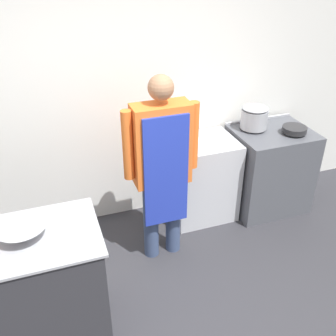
# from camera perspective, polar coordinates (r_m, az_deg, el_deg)

# --- Properties ---
(wall_back) EXTENTS (8.00, 0.05, 2.70)m
(wall_back) POSITION_cam_1_polar(r_m,az_deg,el_deg) (3.91, -5.84, 10.43)
(wall_back) COLOR white
(wall_back) RESTS_ON ground_plane
(prep_counter) EXTENTS (1.28, 0.68, 0.93)m
(prep_counter) POSITION_cam_1_polar(r_m,az_deg,el_deg) (3.16, -21.15, -16.52)
(prep_counter) COLOR #2D2D33
(prep_counter) RESTS_ON ground_plane
(stove) EXTENTS (0.81, 0.68, 0.94)m
(stove) POSITION_cam_1_polar(r_m,az_deg,el_deg) (4.49, 14.35, -0.16)
(stove) COLOR #4C4F56
(stove) RESTS_ON ground_plane
(fridge_unit) EXTENTS (0.68, 0.57, 0.89)m
(fridge_unit) POSITION_cam_1_polar(r_m,az_deg,el_deg) (4.22, 4.92, -1.58)
(fridge_unit) COLOR silver
(fridge_unit) RESTS_ON ground_plane
(person_cook) EXTENTS (0.67, 0.24, 1.77)m
(person_cook) POSITION_cam_1_polar(r_m,az_deg,el_deg) (3.37, -0.90, 1.01)
(person_cook) COLOR #38476B
(person_cook) RESTS_ON ground_plane
(mixing_bowl) EXTENTS (0.35, 0.35, 0.10)m
(mixing_bowl) POSITION_cam_1_polar(r_m,az_deg,el_deg) (2.83, -20.48, -8.64)
(mixing_bowl) COLOR #9EA0A8
(mixing_bowl) RESTS_ON prep_counter
(stock_pot) EXTENTS (0.28, 0.28, 0.24)m
(stock_pot) POSITION_cam_1_polar(r_m,az_deg,el_deg) (4.23, 12.42, 7.26)
(stock_pot) COLOR #9EA0A8
(stock_pot) RESTS_ON stove
(saute_pan) EXTENTS (0.25, 0.25, 0.06)m
(saute_pan) POSITION_cam_1_polar(r_m,az_deg,el_deg) (4.27, 17.88, 5.36)
(saute_pan) COLOR #262628
(saute_pan) RESTS_ON stove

